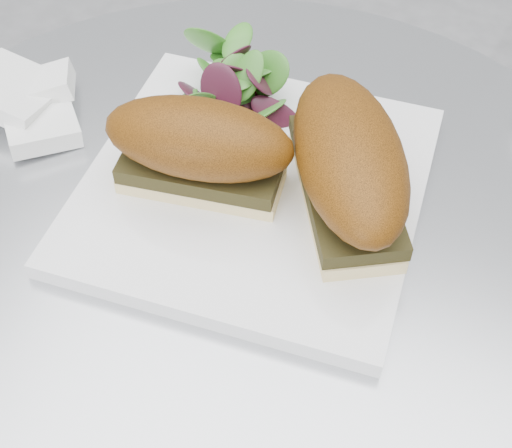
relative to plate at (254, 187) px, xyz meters
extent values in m
cylinder|color=silver|center=(0.01, -0.06, -0.02)|extent=(0.70, 0.70, 0.02)
cylinder|color=silver|center=(0.01, -0.06, -0.38)|extent=(0.07, 0.07, 0.71)
cube|color=white|center=(0.00, 0.00, 0.00)|extent=(0.29, 0.29, 0.02)
cube|color=#F8EB9B|center=(-0.04, -0.02, 0.01)|extent=(0.14, 0.07, 0.01)
cube|color=black|center=(-0.04, -0.02, 0.03)|extent=(0.13, 0.07, 0.01)
ellipsoid|color=#633409|center=(-0.04, -0.02, 0.06)|extent=(0.16, 0.09, 0.06)
cube|color=#F8EB9B|center=(0.07, 0.01, 0.01)|extent=(0.13, 0.17, 0.01)
cube|color=black|center=(0.07, 0.01, 0.03)|extent=(0.13, 0.16, 0.01)
ellipsoid|color=#633409|center=(0.07, 0.01, 0.06)|extent=(0.16, 0.20, 0.06)
camera|label=1|loc=(0.15, -0.37, 0.44)|focal=50.00mm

